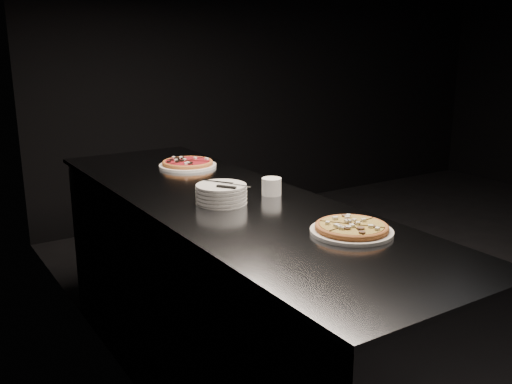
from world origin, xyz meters
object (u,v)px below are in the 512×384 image
pizza_mushroom (352,228)px  ramekin (272,186)px  pizza_tomato (188,164)px  plate_stack (221,194)px  cutlery (225,184)px  counter (227,296)px

pizza_mushroom → ramekin: bearing=84.7°
pizza_mushroom → ramekin: 0.58m
pizza_mushroom → pizza_tomato: 1.29m
plate_stack → ramekin: (0.25, -0.01, 0.00)m
pizza_tomato → cutlery: 0.75m
pizza_tomato → plate_stack: 0.73m
pizza_mushroom → plate_stack: (-0.20, 0.58, 0.02)m
pizza_tomato → cutlery: bearing=-104.2°
cutlery → ramekin: (0.24, 0.01, -0.04)m
pizza_mushroom → cutlery: bearing=108.2°
pizza_mushroom → ramekin: ramekin is taller
pizza_tomato → cutlery: size_ratio=1.56×
pizza_tomato → cutlery: cutlery is taller
counter → pizza_tomato: 0.82m
counter → plate_stack: 0.50m
pizza_mushroom → plate_stack: bearing=108.5°
plate_stack → ramekin: bearing=-1.5°
plate_stack → cutlery: (0.01, -0.02, 0.04)m
pizza_mushroom → ramekin: (0.05, 0.58, 0.02)m
counter → cutlery: (-0.04, -0.07, 0.54)m
ramekin → pizza_mushroom: bearing=-95.3°
ramekin → pizza_tomato: bearing=94.7°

